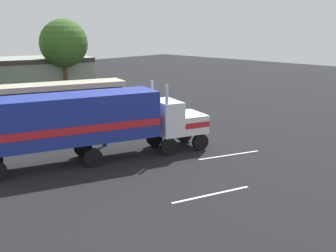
% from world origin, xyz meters
% --- Properties ---
extents(ground_plane, '(120.00, 120.00, 0.00)m').
position_xyz_m(ground_plane, '(0.00, 0.00, 0.00)').
color(ground_plane, black).
extents(lane_stripe_near, '(4.13, 1.81, 0.01)m').
position_xyz_m(lane_stripe_near, '(0.39, -3.50, 0.01)').
color(lane_stripe_near, silver).
rests_on(lane_stripe_near, ground_plane).
extents(lane_stripe_mid, '(4.21, 1.60, 0.01)m').
position_xyz_m(lane_stripe_mid, '(-5.35, -6.52, 0.01)').
color(lane_stripe_mid, silver).
rests_on(lane_stripe_mid, ground_plane).
extents(semi_truck, '(14.14, 7.24, 4.50)m').
position_xyz_m(semi_truck, '(-6.38, 2.01, 2.52)').
color(semi_truck, silver).
rests_on(semi_truck, ground_plane).
extents(person_bystander, '(0.34, 0.45, 1.63)m').
position_xyz_m(person_bystander, '(-3.82, 3.85, 0.89)').
color(person_bystander, '#2D3347').
rests_on(person_bystander, ground_plane).
extents(parked_bus, '(11.21, 6.17, 3.40)m').
position_xyz_m(parked_bus, '(-2.41, 11.65, 2.07)').
color(parked_bus, '#BFB29E').
rests_on(parked_bus, ground_plane).
extents(tree_center, '(4.99, 4.99, 8.60)m').
position_xyz_m(tree_center, '(3.87, 20.13, 6.08)').
color(tree_center, brown).
rests_on(tree_center, ground_plane).
extents(building_backdrop, '(18.66, 11.74, 4.47)m').
position_xyz_m(building_backdrop, '(-0.01, 25.25, 2.44)').
color(building_backdrop, gray).
rests_on(building_backdrop, ground_plane).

